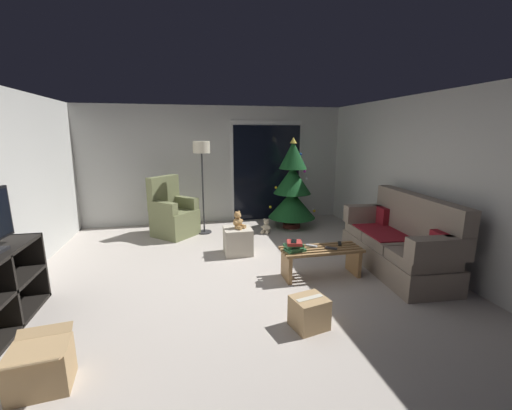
{
  "coord_description": "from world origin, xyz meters",
  "views": [
    {
      "loc": [
        -0.61,
        -4.06,
        1.93
      ],
      "look_at": [
        0.4,
        0.7,
        0.85
      ],
      "focal_mm": 22.76,
      "sensor_mm": 36.0,
      "label": 1
    }
  ],
  "objects_px": {
    "couch": "(400,243)",
    "christmas_tree": "(292,188)",
    "ottoman": "(238,241)",
    "cardboard_box_open_near_shelf": "(41,368)",
    "remote_graphite": "(331,248)",
    "armchair": "(173,215)",
    "teddy_bear_cream_by_tree": "(266,227)",
    "book_stack": "(294,246)",
    "remote_black": "(340,244)",
    "teddy_bear_honey": "(238,221)",
    "coffee_table": "(321,258)",
    "cardboard_box_taped_mid_floor": "(309,313)",
    "floor_lamp": "(202,156)",
    "remote_silver": "(312,246)",
    "cell_phone": "(294,241)"
  },
  "relations": [
    {
      "from": "couch",
      "to": "christmas_tree",
      "type": "distance_m",
      "value": 2.54
    },
    {
      "from": "ottoman",
      "to": "cardboard_box_open_near_shelf",
      "type": "relative_size",
      "value": 0.81
    },
    {
      "from": "couch",
      "to": "remote_graphite",
      "type": "distance_m",
      "value": 1.08
    },
    {
      "from": "armchair",
      "to": "teddy_bear_cream_by_tree",
      "type": "bearing_deg",
      "value": -7.51
    },
    {
      "from": "armchair",
      "to": "book_stack",
      "type": "bearing_deg",
      "value": -55.32
    },
    {
      "from": "book_stack",
      "to": "teddy_bear_cream_by_tree",
      "type": "bearing_deg",
      "value": 86.2
    },
    {
      "from": "remote_black",
      "to": "teddy_bear_honey",
      "type": "height_order",
      "value": "teddy_bear_honey"
    },
    {
      "from": "coffee_table",
      "to": "book_stack",
      "type": "height_order",
      "value": "book_stack"
    },
    {
      "from": "cardboard_box_open_near_shelf",
      "to": "cardboard_box_taped_mid_floor",
      "type": "xyz_separation_m",
      "value": [
        2.3,
        0.34,
        -0.02
      ]
    },
    {
      "from": "cardboard_box_open_near_shelf",
      "to": "teddy_bear_honey",
      "type": "bearing_deg",
      "value": 52.72
    },
    {
      "from": "coffee_table",
      "to": "christmas_tree",
      "type": "xyz_separation_m",
      "value": [
        0.35,
        2.36,
        0.56
      ]
    },
    {
      "from": "floor_lamp",
      "to": "christmas_tree",
      "type": "bearing_deg",
      "value": 0.01
    },
    {
      "from": "couch",
      "to": "remote_graphite",
      "type": "bearing_deg",
      "value": -176.86
    },
    {
      "from": "couch",
      "to": "christmas_tree",
      "type": "relative_size",
      "value": 1.07
    },
    {
      "from": "remote_silver",
      "to": "couch",
      "type": "bearing_deg",
      "value": -50.92
    },
    {
      "from": "remote_graphite",
      "to": "cardboard_box_open_near_shelf",
      "type": "distance_m",
      "value": 3.32
    },
    {
      "from": "ottoman",
      "to": "teddy_bear_honey",
      "type": "height_order",
      "value": "teddy_bear_honey"
    },
    {
      "from": "couch",
      "to": "ottoman",
      "type": "height_order",
      "value": "couch"
    },
    {
      "from": "remote_graphite",
      "to": "cell_phone",
      "type": "height_order",
      "value": "cell_phone"
    },
    {
      "from": "cell_phone",
      "to": "remote_silver",
      "type": "bearing_deg",
      "value": 43.29
    },
    {
      "from": "remote_silver",
      "to": "cardboard_box_open_near_shelf",
      "type": "bearing_deg",
      "value": 161.43
    },
    {
      "from": "cell_phone",
      "to": "armchair",
      "type": "height_order",
      "value": "armchair"
    },
    {
      "from": "couch",
      "to": "cardboard_box_open_near_shelf",
      "type": "distance_m",
      "value": 4.35
    },
    {
      "from": "christmas_tree",
      "to": "ottoman",
      "type": "xyz_separation_m",
      "value": [
        -1.33,
        -1.26,
        -0.61
      ]
    },
    {
      "from": "book_stack",
      "to": "ottoman",
      "type": "distance_m",
      "value": 1.3
    },
    {
      "from": "book_stack",
      "to": "ottoman",
      "type": "bearing_deg",
      "value": 117.15
    },
    {
      "from": "christmas_tree",
      "to": "remote_graphite",
      "type": "bearing_deg",
      "value": -95.63
    },
    {
      "from": "cell_phone",
      "to": "cardboard_box_taped_mid_floor",
      "type": "bearing_deg",
      "value": -79.97
    },
    {
      "from": "cardboard_box_taped_mid_floor",
      "to": "book_stack",
      "type": "bearing_deg",
      "value": 79.63
    },
    {
      "from": "cardboard_box_open_near_shelf",
      "to": "remote_graphite",
      "type": "bearing_deg",
      "value": 24.71
    },
    {
      "from": "remote_black",
      "to": "cell_phone",
      "type": "distance_m",
      "value": 0.75
    },
    {
      "from": "coffee_table",
      "to": "remote_black",
      "type": "height_order",
      "value": "remote_black"
    },
    {
      "from": "remote_silver",
      "to": "remote_graphite",
      "type": "relative_size",
      "value": 1.0
    },
    {
      "from": "couch",
      "to": "teddy_bear_cream_by_tree",
      "type": "relative_size",
      "value": 6.96
    },
    {
      "from": "christmas_tree",
      "to": "teddy_bear_honey",
      "type": "bearing_deg",
      "value": -136.12
    },
    {
      "from": "armchair",
      "to": "teddy_bear_cream_by_tree",
      "type": "xyz_separation_m",
      "value": [
        1.79,
        -0.24,
        -0.28
      ]
    },
    {
      "from": "remote_black",
      "to": "remote_silver",
      "type": "height_order",
      "value": "same"
    },
    {
      "from": "teddy_bear_cream_by_tree",
      "to": "remote_black",
      "type": "bearing_deg",
      "value": -74.32
    },
    {
      "from": "remote_black",
      "to": "christmas_tree",
      "type": "relative_size",
      "value": 0.08
    },
    {
      "from": "floor_lamp",
      "to": "remote_graphite",
      "type": "bearing_deg",
      "value": -57.03
    },
    {
      "from": "couch",
      "to": "coffee_table",
      "type": "bearing_deg",
      "value": -179.87
    },
    {
      "from": "cardboard_box_taped_mid_floor",
      "to": "remote_black",
      "type": "bearing_deg",
      "value": 52.83
    },
    {
      "from": "cell_phone",
      "to": "ottoman",
      "type": "bearing_deg",
      "value": 136.12
    },
    {
      "from": "cardboard_box_open_near_shelf",
      "to": "cardboard_box_taped_mid_floor",
      "type": "bearing_deg",
      "value": 8.36
    },
    {
      "from": "remote_silver",
      "to": "christmas_tree",
      "type": "xyz_separation_m",
      "value": [
        0.46,
        2.28,
        0.41
      ]
    },
    {
      "from": "remote_black",
      "to": "cardboard_box_open_near_shelf",
      "type": "relative_size",
      "value": 0.29
    },
    {
      "from": "couch",
      "to": "remote_graphite",
      "type": "height_order",
      "value": "couch"
    },
    {
      "from": "book_stack",
      "to": "christmas_tree",
      "type": "bearing_deg",
      "value": 72.58
    },
    {
      "from": "teddy_bear_cream_by_tree",
      "to": "ottoman",
      "type": "bearing_deg",
      "value": -125.5
    },
    {
      "from": "cardboard_box_open_near_shelf",
      "to": "cell_phone",
      "type": "bearing_deg",
      "value": 29.33
    }
  ]
}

